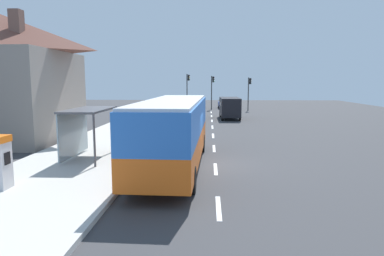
{
  "coord_description": "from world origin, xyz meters",
  "views": [
    {
      "loc": [
        -0.08,
        -16.74,
        4.03
      ],
      "look_at": [
        -1.0,
        2.16,
        1.5
      ],
      "focal_mm": 32.48,
      "sensor_mm": 36.0,
      "label": 1
    }
  ],
  "objects_px": {
    "traffic_light_near_side": "(249,89)",
    "traffic_light_median": "(212,87)",
    "white_van": "(230,106)",
    "bus_shelter": "(83,120)",
    "sedan_near": "(225,103)",
    "recycling_bin_yellow": "(136,142)",
    "recycling_bin_orange": "(138,140)",
    "traffic_light_far_side": "(188,86)",
    "bus": "(174,129)"
  },
  "relations": [
    {
      "from": "traffic_light_near_side",
      "to": "traffic_light_median",
      "type": "bearing_deg",
      "value": 162.59
    },
    {
      "from": "white_van",
      "to": "bus_shelter",
      "type": "height_order",
      "value": "bus_shelter"
    },
    {
      "from": "white_van",
      "to": "sedan_near",
      "type": "bearing_deg",
      "value": 89.61
    },
    {
      "from": "recycling_bin_yellow",
      "to": "recycling_bin_orange",
      "type": "xyz_separation_m",
      "value": [
        0.0,
        0.7,
        0.0
      ]
    },
    {
      "from": "recycling_bin_orange",
      "to": "traffic_light_far_side",
      "type": "xyz_separation_m",
      "value": [
        1.1,
        29.66,
        2.73
      ]
    },
    {
      "from": "white_van",
      "to": "bus_shelter",
      "type": "bearing_deg",
      "value": -112.48
    },
    {
      "from": "sedan_near",
      "to": "traffic_light_median",
      "type": "distance_m",
      "value": 3.85
    },
    {
      "from": "white_van",
      "to": "recycling_bin_yellow",
      "type": "xyz_separation_m",
      "value": [
        -6.4,
        -18.74,
        -0.69
      ]
    },
    {
      "from": "recycling_bin_yellow",
      "to": "traffic_light_median",
      "type": "relative_size",
      "value": 0.2
    },
    {
      "from": "white_van",
      "to": "bus_shelter",
      "type": "relative_size",
      "value": 1.31
    },
    {
      "from": "traffic_light_median",
      "to": "recycling_bin_yellow",
      "type": "bearing_deg",
      "value": -98.4
    },
    {
      "from": "bus",
      "to": "traffic_light_near_side",
      "type": "bearing_deg",
      "value": 77.61
    },
    {
      "from": "sedan_near",
      "to": "recycling_bin_orange",
      "type": "xyz_separation_m",
      "value": [
        -6.5,
        -32.75,
        -0.14
      ]
    },
    {
      "from": "sedan_near",
      "to": "recycling_bin_orange",
      "type": "distance_m",
      "value": 33.39
    },
    {
      "from": "traffic_light_far_side",
      "to": "traffic_light_median",
      "type": "xyz_separation_m",
      "value": [
        3.5,
        0.8,
        -0.15
      ]
    },
    {
      "from": "white_van",
      "to": "traffic_light_near_side",
      "type": "distance_m",
      "value": 11.44
    },
    {
      "from": "bus",
      "to": "bus_shelter",
      "type": "relative_size",
      "value": 2.77
    },
    {
      "from": "bus",
      "to": "bus_shelter",
      "type": "bearing_deg",
      "value": 165.45
    },
    {
      "from": "recycling_bin_orange",
      "to": "traffic_light_median",
      "type": "xyz_separation_m",
      "value": [
        4.6,
        30.46,
        2.57
      ]
    },
    {
      "from": "traffic_light_near_side",
      "to": "traffic_light_median",
      "type": "relative_size",
      "value": 0.95
    },
    {
      "from": "recycling_bin_orange",
      "to": "traffic_light_far_side",
      "type": "distance_m",
      "value": 29.8
    },
    {
      "from": "traffic_light_far_side",
      "to": "traffic_light_median",
      "type": "relative_size",
      "value": 1.05
    },
    {
      "from": "recycling_bin_yellow",
      "to": "traffic_light_median",
      "type": "distance_m",
      "value": 31.6
    },
    {
      "from": "white_van",
      "to": "recycling_bin_orange",
      "type": "distance_m",
      "value": 19.16
    },
    {
      "from": "bus",
      "to": "sedan_near",
      "type": "xyz_separation_m",
      "value": [
        4.01,
        36.74,
        -1.05
      ]
    },
    {
      "from": "sedan_near",
      "to": "traffic_light_median",
      "type": "xyz_separation_m",
      "value": [
        -1.9,
        -2.29,
        2.44
      ]
    },
    {
      "from": "recycling_bin_yellow",
      "to": "traffic_light_median",
      "type": "xyz_separation_m",
      "value": [
        4.6,
        31.16,
        2.57
      ]
    },
    {
      "from": "recycling_bin_yellow",
      "to": "traffic_light_far_side",
      "type": "height_order",
      "value": "traffic_light_far_side"
    },
    {
      "from": "traffic_light_near_side",
      "to": "recycling_bin_orange",
      "type": "bearing_deg",
      "value": -108.59
    },
    {
      "from": "white_van",
      "to": "recycling_bin_yellow",
      "type": "bearing_deg",
      "value": -108.85
    },
    {
      "from": "sedan_near",
      "to": "traffic_light_far_side",
      "type": "xyz_separation_m",
      "value": [
        -5.4,
        -3.09,
        2.59
      ]
    },
    {
      "from": "sedan_near",
      "to": "bus_shelter",
      "type": "xyz_separation_m",
      "value": [
        -8.71,
        -35.52,
        1.31
      ]
    },
    {
      "from": "bus_shelter",
      "to": "sedan_near",
      "type": "bearing_deg",
      "value": 76.22
    },
    {
      "from": "traffic_light_near_side",
      "to": "recycling_bin_yellow",
      "type": "bearing_deg",
      "value": -108.18
    },
    {
      "from": "bus",
      "to": "white_van",
      "type": "xyz_separation_m",
      "value": [
        3.91,
        22.04,
        -0.5
      ]
    },
    {
      "from": "recycling_bin_yellow",
      "to": "traffic_light_far_side",
      "type": "distance_m",
      "value": 30.5
    },
    {
      "from": "white_van",
      "to": "recycling_bin_orange",
      "type": "bearing_deg",
      "value": -109.53
    },
    {
      "from": "recycling_bin_orange",
      "to": "sedan_near",
      "type": "bearing_deg",
      "value": 78.77
    },
    {
      "from": "bus",
      "to": "white_van",
      "type": "distance_m",
      "value": 22.39
    },
    {
      "from": "recycling_bin_yellow",
      "to": "recycling_bin_orange",
      "type": "height_order",
      "value": "same"
    },
    {
      "from": "bus",
      "to": "traffic_light_median",
      "type": "height_order",
      "value": "traffic_light_median"
    },
    {
      "from": "traffic_light_near_side",
      "to": "traffic_light_median",
      "type": "xyz_separation_m",
      "value": [
        -5.1,
        1.6,
        0.15
      ]
    },
    {
      "from": "traffic_light_far_side",
      "to": "bus_shelter",
      "type": "relative_size",
      "value": 1.27
    },
    {
      "from": "bus",
      "to": "recycling_bin_yellow",
      "type": "distance_m",
      "value": 4.3
    },
    {
      "from": "recycling_bin_yellow",
      "to": "traffic_light_median",
      "type": "bearing_deg",
      "value": 81.6
    },
    {
      "from": "bus",
      "to": "sedan_near",
      "type": "distance_m",
      "value": 36.98
    },
    {
      "from": "bus",
      "to": "bus_shelter",
      "type": "xyz_separation_m",
      "value": [
        -4.7,
        1.22,
        0.25
      ]
    },
    {
      "from": "sedan_near",
      "to": "traffic_light_near_side",
      "type": "height_order",
      "value": "traffic_light_near_side"
    },
    {
      "from": "traffic_light_near_side",
      "to": "bus",
      "type": "bearing_deg",
      "value": -102.39
    },
    {
      "from": "traffic_light_median",
      "to": "sedan_near",
      "type": "bearing_deg",
      "value": 50.3
    }
  ]
}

